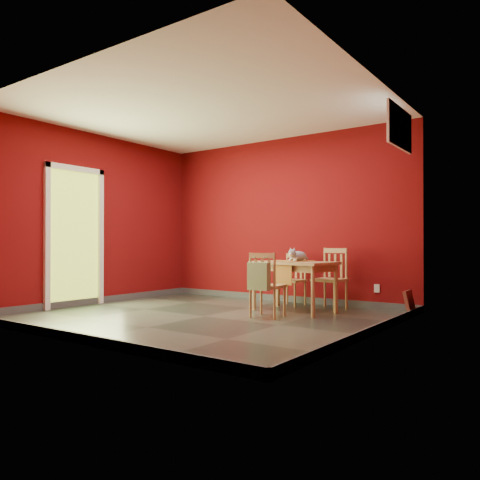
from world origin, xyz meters
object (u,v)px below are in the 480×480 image
Objects in this scene: tote_bag at (259,276)px; cat at (298,254)px; picture_frame at (410,303)px; chair_far_left at (292,279)px; chair_near at (266,284)px; chair_far_right at (331,278)px; dining_table at (294,268)px.

cat is (0.04, 0.95, 0.26)m from tote_bag.
tote_bag is 1.20× the size of picture_frame.
chair_far_left is 1.83m from picture_frame.
chair_near reaches higher than picture_frame.
chair_far_right reaches higher than picture_frame.
chair_far_right is (0.30, 0.57, -0.16)m from dining_table.
dining_table is 0.86m from tote_bag.
cat is at bearing 87.46° from tote_bag.
tote_bag is 0.99m from cat.
cat reaches higher than picture_frame.
dining_table is at bearing -58.67° from chair_far_left.
chair_far_right is 2.22× the size of cat.
chair_far_left is 1.92× the size of tote_bag.
cat is at bearing 85.32° from chair_near.
picture_frame is (1.14, -0.07, -0.28)m from chair_far_right.
tote_bag is at bearing -102.71° from chair_far_right.
dining_table is 3.48× the size of picture_frame.
chair_near is 0.84m from cat.
chair_far_left is at bearing 176.15° from chair_far_right.
chair_far_left is 0.67m from chair_far_right.
dining_table is 0.75m from chair_far_left.
tote_bag is at bearing -137.01° from picture_frame.
cat is (-0.28, -0.48, 0.35)m from chair_far_right.
chair_far_right is 0.65m from cat.
dining_table is at bearing -117.46° from chair_far_right.
cat is 1.15× the size of picture_frame.
chair_near is 2.09× the size of cat.
tote_bag is (0.35, -1.47, 0.14)m from chair_far_left.
chair_far_right is 1.18m from picture_frame.
picture_frame is (1.81, -0.11, -0.24)m from chair_far_left.
chair_near is (0.33, -1.27, 0.02)m from chair_far_left.
picture_frame is (1.46, 1.36, -0.37)m from tote_bag.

